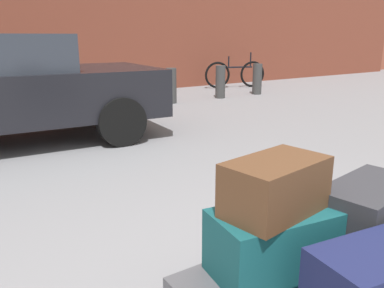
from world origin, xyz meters
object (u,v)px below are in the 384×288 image
bicycle_leaning (235,74)px  bollard_kerb_mid (220,82)px  duffel_bag_charcoal_rear_left (367,217)px  bollard_kerb_near (171,86)px  duffel_bag_brown_topmost_pile (275,186)px  bollard_kerb_far (257,79)px  duffel_bag_teal_front_left (272,242)px

bicycle_leaning → bollard_kerb_mid: (-1.52, -1.32, -0.00)m
duffel_bag_charcoal_rear_left → bollard_kerb_near: size_ratio=0.77×
duffel_bag_brown_topmost_pile → bicycle_leaning: size_ratio=0.28×
bollard_kerb_near → bollard_kerb_far: bearing=0.0°
duffel_bag_teal_front_left → bollard_kerb_mid: bollard_kerb_mid is taller
duffel_bag_teal_front_left → bollard_kerb_near: (3.04, 6.12, -0.12)m
duffel_bag_teal_front_left → bollard_kerb_mid: bearing=62.5°
bollard_kerb_mid → duffel_bag_brown_topmost_pile: bearing=-125.5°
bollard_kerb_far → bollard_kerb_near: bearing=180.0°
duffel_bag_teal_front_left → bollard_kerb_far: size_ratio=0.74×
bollard_kerb_near → duffel_bag_brown_topmost_pile: bearing=-116.4°
duffel_bag_brown_topmost_pile → bollard_kerb_far: bearing=39.3°
duffel_bag_brown_topmost_pile → duffel_bag_charcoal_rear_left: bearing=-21.6°
duffel_bag_teal_front_left → duffel_bag_charcoal_rear_left: duffel_bag_charcoal_rear_left is taller
bollard_kerb_near → bollard_kerb_mid: 1.31m
duffel_bag_teal_front_left → duffel_bag_brown_topmost_pile: size_ratio=1.18×
duffel_bag_brown_topmost_pile → bollard_kerb_mid: duffel_bag_brown_topmost_pile is taller
duffel_bag_brown_topmost_pile → bicycle_leaning: bearing=42.9°
duffel_bag_charcoal_rear_left → bollard_kerb_far: (4.96, 6.24, -0.15)m
duffel_bag_charcoal_rear_left → bollard_kerb_mid: size_ratio=0.77×
duffel_bag_charcoal_rear_left → bicycle_leaning: (5.34, 7.56, -0.15)m
duffel_bag_teal_front_left → bollard_kerb_far: bollard_kerb_far is taller
bollard_kerb_near → bollard_kerb_far: same height
bicycle_leaning → bollard_kerb_far: size_ratio=2.28×
bicycle_leaning → bollard_kerb_near: size_ratio=2.28×
bollard_kerb_near → duffel_bag_teal_front_left: bearing=-116.4°
duffel_bag_charcoal_rear_left → bollard_kerb_mid: (3.82, 6.24, -0.15)m
bicycle_leaning → bollard_kerb_near: (-2.83, -1.32, -0.00)m
duffel_bag_charcoal_rear_left → duffel_bag_brown_topmost_pile: duffel_bag_brown_topmost_pile is taller
bollard_kerb_mid → duffel_bag_teal_front_left: bearing=-125.5°
duffel_bag_teal_front_left → bollard_kerb_mid: size_ratio=0.74×
duffel_bag_charcoal_rear_left → duffel_bag_brown_topmost_pile: bearing=157.8°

